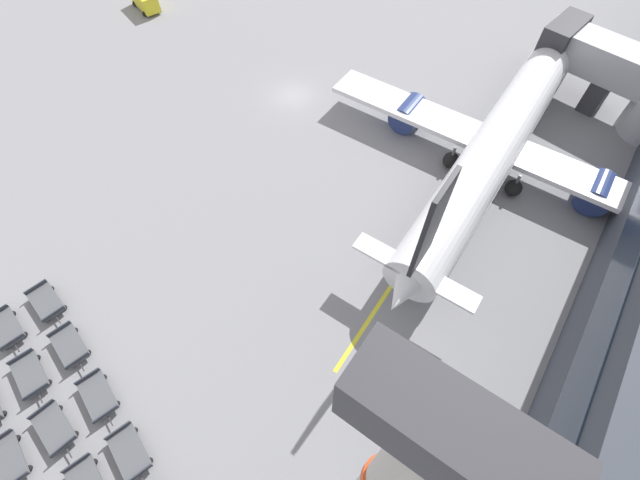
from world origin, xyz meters
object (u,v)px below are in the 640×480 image
baggage_dolly_row_near_col_c (8,461)px  baggage_dolly_row_mid_b_col_b (70,346)px  service_van (144,0)px  baggage_dolly_row_mid_a_col_c (54,428)px  airplane (504,133)px  baggage_dolly_row_mid_b_col_d (130,453)px  baggage_dolly_row_mid_a_col_b (30,375)px  baggage_dolly_row_mid_b_col_c (98,396)px  baggage_dolly_row_mid_a_col_a (6,329)px  baggage_dolly_row_mid_b_col_a (46,302)px

baggage_dolly_row_near_col_c → baggage_dolly_row_mid_b_col_b: 6.85m
service_van → baggage_dolly_row_mid_a_col_c: (31.72, -35.83, -0.62)m
airplane → baggage_dolly_row_mid_a_col_c: (-12.46, -36.28, -2.48)m
baggage_dolly_row_mid_b_col_b → baggage_dolly_row_mid_b_col_d: same height
baggage_dolly_row_mid_a_col_b → baggage_dolly_row_mid_b_col_c: same height
airplane → baggage_dolly_row_mid_b_col_c: 35.69m
baggage_dolly_row_near_col_c → service_van: bearing=129.0°
baggage_dolly_row_mid_a_col_a → baggage_dolly_row_mid_b_col_d: bearing=-1.4°
baggage_dolly_row_mid_a_col_b → baggage_dolly_row_mid_b_col_a: (-3.53, 3.69, 0.00)m
baggage_dolly_row_mid_a_col_c → baggage_dolly_row_mid_b_col_b: bearing=133.3°
airplane → baggage_dolly_row_mid_b_col_b: size_ratio=10.63×
baggage_dolly_row_mid_b_col_b → baggage_dolly_row_mid_b_col_a: bearing=165.2°
baggage_dolly_row_mid_b_col_b → baggage_dolly_row_mid_b_col_d: (8.13, -1.99, 0.00)m
baggage_dolly_row_mid_b_col_d → service_van: bearing=136.8°
baggage_dolly_row_mid_b_col_a → baggage_dolly_row_mid_b_col_c: 8.35m
baggage_dolly_row_mid_b_col_a → baggage_dolly_row_mid_b_col_c: bearing=-14.2°
baggage_dolly_row_mid_a_col_b → baggage_dolly_row_mid_b_col_c: bearing=19.8°
baggage_dolly_row_mid_a_col_c → baggage_dolly_row_mid_b_col_b: (-3.48, 3.70, 0.00)m
baggage_dolly_row_near_col_c → baggage_dolly_row_mid_b_col_a: (-6.79, 7.31, 0.00)m
baggage_dolly_row_mid_b_col_d → baggage_dolly_row_mid_a_col_b: bearing=-175.7°
baggage_dolly_row_mid_a_col_b → baggage_dolly_row_mid_b_col_d: bearing=4.3°
airplane → baggage_dolly_row_mid_b_col_b: bearing=-116.1°
service_van → baggage_dolly_row_mid_b_col_b: size_ratio=1.28×
baggage_dolly_row_near_col_c → baggage_dolly_row_mid_a_col_b: same height
baggage_dolly_row_mid_a_col_b → baggage_dolly_row_mid_a_col_c: 4.08m
baggage_dolly_row_mid_a_col_a → baggage_dolly_row_near_col_c: bearing=-32.0°
baggage_dolly_row_mid_b_col_d → baggage_dolly_row_mid_a_col_c: bearing=-159.9°
baggage_dolly_row_mid_a_col_b → baggage_dolly_row_mid_b_col_a: 5.11m
service_van → baggage_dolly_row_near_col_c: bearing=-51.0°
airplane → service_van: 44.22m
baggage_dolly_row_near_col_c → baggage_dolly_row_mid_a_col_a: same height
baggage_dolly_row_mid_a_col_c → baggage_dolly_row_mid_b_col_c: size_ratio=1.00×
baggage_dolly_row_mid_a_col_a → baggage_dolly_row_mid_b_col_a: same height
baggage_dolly_row_near_col_c → baggage_dolly_row_mid_a_col_a: 8.62m
baggage_dolly_row_mid_a_col_a → baggage_dolly_row_mid_a_col_c: 8.24m
baggage_dolly_row_mid_a_col_a → baggage_dolly_row_mid_a_col_b: size_ratio=1.00×
airplane → baggage_dolly_row_mid_a_col_a: bearing=-120.8°
airplane → baggage_dolly_row_mid_a_col_b: airplane is taller
baggage_dolly_row_mid_a_col_a → baggage_dolly_row_mid_a_col_c: bearing=-14.1°
baggage_dolly_row_mid_a_col_b → baggage_dolly_row_mid_b_col_b: 2.68m
baggage_dolly_row_mid_a_col_a → baggage_dolly_row_mid_a_col_b: 4.16m
baggage_dolly_row_near_col_c → baggage_dolly_row_mid_b_col_d: bearing=38.6°
service_van → baggage_dolly_row_mid_b_col_a: (24.24, -31.08, -0.62)m
airplane → baggage_dolly_row_mid_a_col_c: size_ratio=10.64×
baggage_dolly_row_mid_b_col_b → baggage_dolly_row_mid_b_col_d: bearing=-13.8°
baggage_dolly_row_mid_b_col_c → airplane: bearing=70.6°
baggage_dolly_row_near_col_c → baggage_dolly_row_mid_a_col_b: bearing=132.0°
baggage_dolly_row_mid_a_col_a → baggage_dolly_row_mid_b_col_c: 8.64m
baggage_dolly_row_mid_a_col_a → baggage_dolly_row_mid_b_col_a: bearing=79.3°
baggage_dolly_row_mid_a_col_a → baggage_dolly_row_mid_a_col_b: same height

